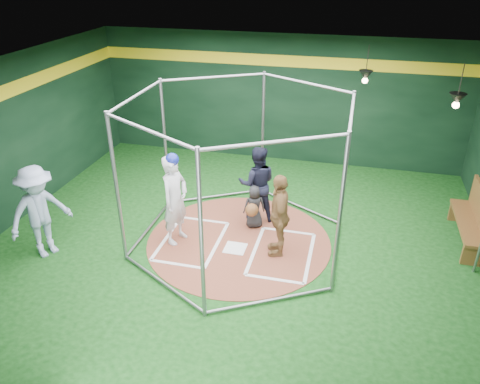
% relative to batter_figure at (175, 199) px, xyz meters
% --- Properties ---
extents(room_shell, '(10.10, 9.10, 3.53)m').
position_rel_batter_figure_xyz_m(room_shell, '(1.25, 0.28, 0.78)').
color(room_shell, '#0C380E').
rests_on(room_shell, ground).
extents(clay_disc, '(3.80, 3.80, 0.01)m').
position_rel_batter_figure_xyz_m(clay_disc, '(1.25, 0.28, -0.97)').
color(clay_disc, brown).
rests_on(clay_disc, ground).
extents(home_plate, '(0.43, 0.43, 0.01)m').
position_rel_batter_figure_xyz_m(home_plate, '(1.25, -0.02, -0.96)').
color(home_plate, white).
rests_on(home_plate, clay_disc).
extents(batter_box_left, '(1.17, 1.77, 0.01)m').
position_rel_batter_figure_xyz_m(batter_box_left, '(0.30, 0.03, -0.96)').
color(batter_box_left, white).
rests_on(batter_box_left, clay_disc).
extents(batter_box_right, '(1.17, 1.77, 0.01)m').
position_rel_batter_figure_xyz_m(batter_box_right, '(2.20, 0.03, -0.96)').
color(batter_box_right, white).
rests_on(batter_box_right, clay_disc).
extents(batting_cage, '(4.05, 4.67, 3.00)m').
position_rel_batter_figure_xyz_m(batting_cage, '(1.25, 0.28, 0.52)').
color(batting_cage, gray).
rests_on(batting_cage, ground).
extents(pendant_lamp_near, '(0.34, 0.34, 0.90)m').
position_rel_batter_figure_xyz_m(pendant_lamp_near, '(3.45, 3.88, 1.76)').
color(pendant_lamp_near, black).
rests_on(pendant_lamp_near, room_shell).
extents(pendant_lamp_far, '(0.34, 0.34, 0.90)m').
position_rel_batter_figure_xyz_m(pendant_lamp_far, '(5.25, 2.28, 1.76)').
color(pendant_lamp_far, black).
rests_on(pendant_lamp_far, room_shell).
extents(batter_figure, '(0.61, 0.78, 1.95)m').
position_rel_batter_figure_xyz_m(batter_figure, '(0.00, 0.00, 0.00)').
color(batter_figure, silver).
rests_on(batter_figure, clay_disc).
extents(visitor_leopard, '(0.61, 1.06, 1.70)m').
position_rel_batter_figure_xyz_m(visitor_leopard, '(2.10, 0.08, -0.12)').
color(visitor_leopard, '#B1834B').
rests_on(visitor_leopard, clay_disc).
extents(catcher_figure, '(0.56, 0.63, 0.97)m').
position_rel_batter_figure_xyz_m(catcher_figure, '(1.43, 0.89, -0.47)').
color(catcher_figure, black).
rests_on(catcher_figure, clay_disc).
extents(umpire, '(0.96, 0.82, 1.71)m').
position_rel_batter_figure_xyz_m(umpire, '(1.40, 1.28, -0.11)').
color(umpire, black).
rests_on(umpire, clay_disc).
extents(bystander_blue, '(1.20, 1.41, 1.89)m').
position_rel_batter_figure_xyz_m(bystander_blue, '(-2.34, -1.07, -0.03)').
color(bystander_blue, '#98A7C9').
rests_on(bystander_blue, ground).
extents(dugout_bench, '(0.45, 1.91, 1.12)m').
position_rel_batter_figure_xyz_m(dugout_bench, '(5.88, 1.42, -0.41)').
color(dugout_bench, brown).
rests_on(dugout_bench, ground).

